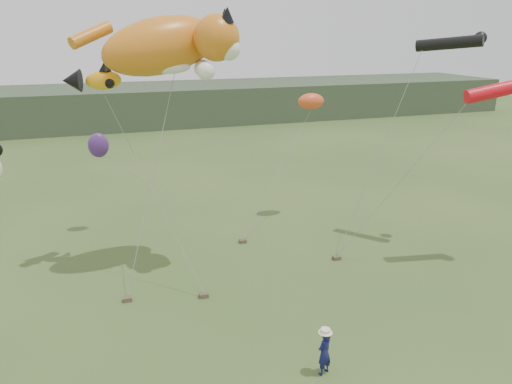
{
  "coord_description": "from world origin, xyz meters",
  "views": [
    {
      "loc": [
        -5.0,
        -12.39,
        9.78
      ],
      "look_at": [
        0.19,
        3.0,
        4.55
      ],
      "focal_mm": 35.0,
      "sensor_mm": 36.0,
      "label": 1
    }
  ],
  "objects": [
    {
      "name": "festival_attendant",
      "position": [
        0.94,
        -1.11,
        0.72
      ],
      "size": [
        0.62,
        0.54,
        1.44
      ],
      "primitive_type": "imported",
      "rotation": [
        0.0,
        0.0,
        3.59
      ],
      "color": "#14174B",
      "rests_on": "ground"
    },
    {
      "name": "tube_kites",
      "position": [
        10.95,
        4.93,
        8.36
      ],
      "size": [
        3.3,
        4.93,
        2.8
      ],
      "color": "black",
      "rests_on": "ground"
    },
    {
      "name": "fish_kite",
      "position": [
        -4.73,
        8.86,
        7.96
      ],
      "size": [
        2.43,
        1.61,
        1.21
      ],
      "color": "#FFA717",
      "rests_on": "ground"
    },
    {
      "name": "sandbag_anchors",
      "position": [
        -1.7,
        5.4,
        0.09
      ],
      "size": [
        14.58,
        6.55,
        0.17
      ],
      "color": "brown",
      "rests_on": "ground"
    },
    {
      "name": "ground",
      "position": [
        0.0,
        0.0,
        0.0
      ],
      "size": [
        120.0,
        120.0,
        0.0
      ],
      "primitive_type": "plane",
      "color": "#385123",
      "rests_on": "ground"
    },
    {
      "name": "misc_kites",
      "position": [
        1.4,
        12.13,
        5.5
      ],
      "size": [
        12.02,
        1.94,
        2.86
      ],
      "color": "#E65123",
      "rests_on": "ground"
    },
    {
      "name": "headland",
      "position": [
        -3.11,
        44.69,
        1.92
      ],
      "size": [
        90.0,
        13.0,
        4.0
      ],
      "color": "#2D3D28",
      "rests_on": "ground"
    },
    {
      "name": "cat_kite",
      "position": [
        -1.6,
        7.75,
        9.28
      ],
      "size": [
        6.36,
        3.43,
        3.01
      ],
      "color": "orange",
      "rests_on": "ground"
    }
  ]
}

